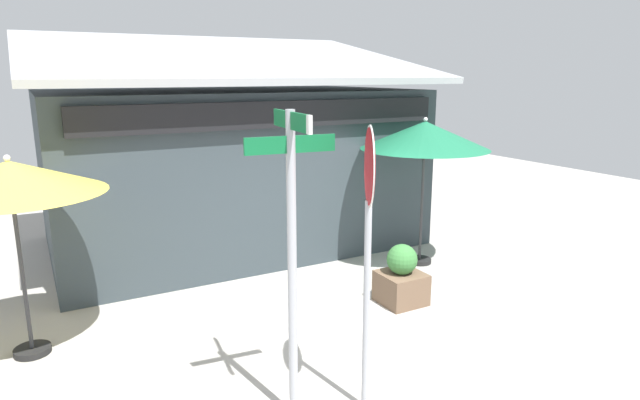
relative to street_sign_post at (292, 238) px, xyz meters
The scene contains 7 objects.
ground_plane 2.92m from the street_sign_post, 36.76° to the left, with size 28.00×28.00×0.10m, color #ADA8A0.
cafe_building 6.29m from the street_sign_post, 75.66° to the left, with size 7.51×5.05×4.32m.
street_sign_post is the anchor object (origin of this frame).
stop_sign 0.78m from the street_sign_post, 17.23° to the right, with size 0.38×0.71×2.99m.
patio_umbrella_mustard_left 3.63m from the street_sign_post, 130.37° to the left, with size 2.17×2.17×2.54m.
patio_umbrella_forest_green_center 5.15m from the street_sign_post, 36.62° to the left, with size 2.31×2.31×2.71m.
sidewalk_planter 3.57m from the street_sign_post, 33.15° to the left, with size 0.65×0.65×0.94m.
Camera 1 is at (-3.87, -5.75, 3.46)m, focal length 30.33 mm.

